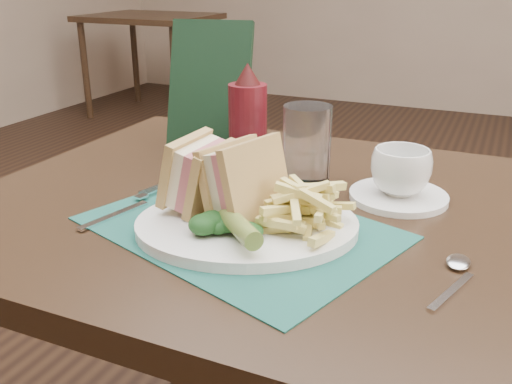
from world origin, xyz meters
TOP-DOWN VIEW (x-y plane):
  - wall_back at (0.00, 3.50)m, footprint 6.00×0.00m
  - table_bg_left at (-2.20, 2.45)m, footprint 0.90×0.75m
  - placemat at (0.01, -0.61)m, footprint 0.47×0.40m
  - plate at (0.02, -0.62)m, footprint 0.37×0.34m
  - sandwich_half_a at (-0.08, -0.60)m, footprint 0.08×0.11m
  - sandwich_half_b at (-0.01, -0.60)m, footprint 0.11×0.13m
  - kale_garnish at (0.02, -0.67)m, footprint 0.11×0.08m
  - pickle_spear at (0.03, -0.67)m, footprint 0.10×0.10m
  - fries_pile at (0.10, -0.60)m, footprint 0.18×0.20m
  - fork at (-0.17, -0.62)m, footprint 0.07×0.17m
  - spoon at (0.29, -0.64)m, footprint 0.08×0.15m
  - saucer at (0.18, -0.42)m, footprint 0.17×0.17m
  - coffee_cup at (0.18, -0.42)m, footprint 0.13×0.13m
  - drinking_glass at (0.03, -0.41)m, footprint 0.10×0.10m
  - ketchup_bottle at (-0.09, -0.38)m, footprint 0.07×0.07m
  - check_presenter at (-0.20, -0.32)m, footprint 0.17×0.12m

SIDE VIEW (x-z plane):
  - wall_back at x=0.00m, z-range -3.00..3.00m
  - table_bg_left at x=-2.20m, z-range 0.00..0.75m
  - placemat at x=0.01m, z-range 0.75..0.75m
  - spoon at x=0.29m, z-range 0.75..0.76m
  - saucer at x=0.18m, z-range 0.75..0.76m
  - fork at x=-0.17m, z-range 0.75..0.76m
  - plate at x=0.02m, z-range 0.75..0.77m
  - kale_garnish at x=0.02m, z-range 0.77..0.79m
  - pickle_spear at x=0.03m, z-range 0.77..0.80m
  - coffee_cup at x=0.18m, z-range 0.76..0.83m
  - fries_pile at x=0.10m, z-range 0.77..0.83m
  - drinking_glass at x=0.03m, z-range 0.75..0.88m
  - sandwich_half_a at x=-0.08m, z-range 0.77..0.87m
  - sandwich_half_b at x=-0.01m, z-range 0.77..0.88m
  - ketchup_bottle at x=-0.09m, z-range 0.75..0.94m
  - check_presenter at x=-0.20m, z-range 0.75..0.99m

